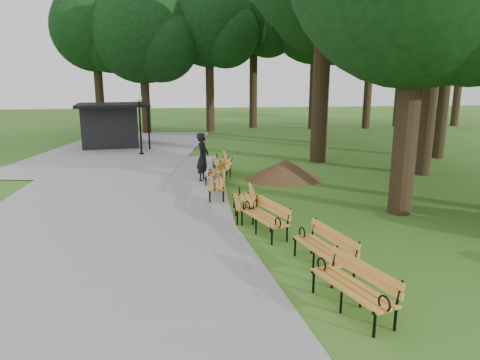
{
  "coord_description": "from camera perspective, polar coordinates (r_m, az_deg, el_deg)",
  "views": [
    {
      "loc": [
        -1.57,
        -11.57,
        4.0
      ],
      "look_at": [
        0.09,
        0.74,
        1.1
      ],
      "focal_mm": 32.67,
      "sensor_mm": 36.0,
      "label": 1
    }
  ],
  "objects": [
    {
      "name": "ground",
      "position": [
        12.34,
        0.04,
        -5.77
      ],
      "size": [
        100.0,
        100.0,
        0.0
      ],
      "primitive_type": "plane",
      "color": "#32651C",
      "rests_on": "ground"
    },
    {
      "name": "path",
      "position": [
        15.3,
        -16.56,
        -2.46
      ],
      "size": [
        12.0,
        38.0,
        0.06
      ],
      "primitive_type": "cube",
      "color": "#98989A",
      "rests_on": "ground"
    },
    {
      "name": "person",
      "position": [
        17.3,
        -4.88,
        2.99
      ],
      "size": [
        0.67,
        0.82,
        1.93
      ],
      "primitive_type": "imported",
      "rotation": [
        0.0,
        0.0,
        1.23
      ],
      "color": "black",
      "rests_on": "ground"
    },
    {
      "name": "kiosk",
      "position": [
        27.13,
        -16.59,
        6.85
      ],
      "size": [
        4.51,
        4.05,
        2.56
      ],
      "primitive_type": null,
      "rotation": [
        0.0,
        0.0,
        0.13
      ],
      "color": "black",
      "rests_on": "ground"
    },
    {
      "name": "lamp_post",
      "position": [
        23.64,
        -12.99,
        8.62
      ],
      "size": [
        0.32,
        0.32,
        3.16
      ],
      "color": "black",
      "rests_on": "ground"
    },
    {
      "name": "dirt_mound",
      "position": [
        17.69,
        5.84,
        1.37
      ],
      "size": [
        2.65,
        2.65,
        0.82
      ],
      "primitive_type": "cone",
      "color": "#47301C",
      "rests_on": "ground"
    },
    {
      "name": "bench_0",
      "position": [
        8.09,
        14.4,
        -13.41
      ],
      "size": [
        1.2,
        2.0,
        0.88
      ],
      "primitive_type": null,
      "rotation": [
        0.0,
        0.0,
        -1.25
      ],
      "color": "orange",
      "rests_on": "ground"
    },
    {
      "name": "bench_1",
      "position": [
        9.58,
        10.77,
        -8.92
      ],
      "size": [
        1.07,
        2.0,
        0.88
      ],
      "primitive_type": null,
      "rotation": [
        0.0,
        0.0,
        -1.33
      ],
      "color": "orange",
      "rests_on": "ground"
    },
    {
      "name": "bench_2",
      "position": [
        11.52,
        3.08,
        -4.88
      ],
      "size": [
        1.21,
        2.0,
        0.88
      ],
      "primitive_type": null,
      "rotation": [
        0.0,
        0.0,
        -1.24
      ],
      "color": "orange",
      "rests_on": "ground"
    },
    {
      "name": "bench_3",
      "position": [
        12.93,
        0.4,
        -2.84
      ],
      "size": [
        0.77,
        1.94,
        0.88
      ],
      "primitive_type": null,
      "rotation": [
        0.0,
        0.0,
        -1.64
      ],
      "color": "orange",
      "rests_on": "ground"
    },
    {
      "name": "bench_4",
      "position": [
        15.04,
        -3.09,
        -0.57
      ],
      "size": [
        0.79,
        1.95,
        0.88
      ],
      "primitive_type": null,
      "rotation": [
        0.0,
        0.0,
        -1.65
      ],
      "color": "orange",
      "rests_on": "ground"
    },
    {
      "name": "bench_5",
      "position": [
        17.18,
        -2.83,
        1.17
      ],
      "size": [
        1.36,
        2.0,
        0.88
      ],
      "primitive_type": null,
      "rotation": [
        0.0,
        0.0,
        -1.99
      ],
      "color": "orange",
      "rests_on": "ground"
    },
    {
      "name": "bench_6",
      "position": [
        19.04,
        -2.68,
        2.36
      ],
      "size": [
        0.64,
        1.9,
        0.88
      ],
      "primitive_type": null,
      "rotation": [
        0.0,
        0.0,
        -1.57
      ],
      "color": "orange",
      "rests_on": "ground"
    },
    {
      "name": "tree_backdrop",
      "position": [
        35.89,
        6.74,
        19.72
      ],
      "size": [
        36.81,
        10.05,
        16.33
      ],
      "primitive_type": null,
      "color": "black",
      "rests_on": "ground"
    }
  ]
}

